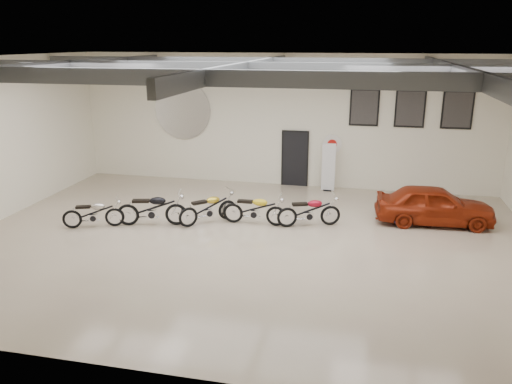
% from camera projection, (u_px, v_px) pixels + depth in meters
% --- Properties ---
extents(floor, '(16.00, 12.00, 0.01)m').
position_uv_depth(floor, '(247.00, 241.00, 14.06)').
color(floor, tan).
rests_on(floor, ground).
extents(ceiling, '(16.00, 12.00, 0.01)m').
position_uv_depth(ceiling, '(246.00, 58.00, 12.61)').
color(ceiling, slate).
rests_on(ceiling, back_wall).
extents(back_wall, '(16.00, 0.02, 5.00)m').
position_uv_depth(back_wall, '(283.00, 121.00, 18.95)').
color(back_wall, white).
rests_on(back_wall, floor).
extents(ceiling_beams, '(15.80, 11.80, 0.32)m').
position_uv_depth(ceiling_beams, '(246.00, 68.00, 12.68)').
color(ceiling_beams, '#585B60').
rests_on(ceiling_beams, ceiling).
extents(door, '(0.92, 0.08, 2.10)m').
position_uv_depth(door, '(295.00, 159.00, 19.22)').
color(door, black).
rests_on(door, back_wall).
extents(logo_plaque, '(2.30, 0.06, 1.16)m').
position_uv_depth(logo_plaque, '(183.00, 110.00, 19.63)').
color(logo_plaque, silver).
rests_on(logo_plaque, back_wall).
extents(poster_left, '(1.05, 0.08, 1.35)m').
position_uv_depth(poster_left, '(364.00, 107.00, 18.12)').
color(poster_left, black).
rests_on(poster_left, back_wall).
extents(poster_mid, '(1.05, 0.08, 1.35)m').
position_uv_depth(poster_mid, '(410.00, 109.00, 17.80)').
color(poster_mid, black).
rests_on(poster_mid, back_wall).
extents(poster_right, '(1.05, 0.08, 1.35)m').
position_uv_depth(poster_right, '(458.00, 110.00, 17.47)').
color(poster_right, black).
rests_on(poster_right, back_wall).
extents(oil_sign, '(0.72, 0.10, 0.72)m').
position_uv_depth(oil_sign, '(332.00, 144.00, 18.74)').
color(oil_sign, white).
rests_on(oil_sign, back_wall).
extents(banner_stand, '(0.50, 0.21, 1.83)m').
position_uv_depth(banner_stand, '(328.00, 167.00, 18.57)').
color(banner_stand, white).
rests_on(banner_stand, floor).
extents(motorcycle_silver, '(1.85, 1.15, 0.92)m').
position_uv_depth(motorcycle_silver, '(93.00, 213.00, 15.00)').
color(motorcycle_silver, silver).
rests_on(motorcycle_silver, floor).
extents(motorcycle_black, '(2.19, 1.13, 1.09)m').
position_uv_depth(motorcycle_black, '(152.00, 208.00, 15.14)').
color(motorcycle_black, silver).
rests_on(motorcycle_black, floor).
extents(motorcycle_gold, '(1.79, 1.76, 1.00)m').
position_uv_depth(motorcycle_gold, '(208.00, 208.00, 15.35)').
color(motorcycle_gold, silver).
rests_on(motorcycle_gold, floor).
extents(motorcycle_yellow, '(1.93, 0.61, 1.00)m').
position_uv_depth(motorcycle_yellow, '(254.00, 209.00, 15.24)').
color(motorcycle_yellow, silver).
rests_on(motorcycle_yellow, floor).
extents(motorcycle_red, '(2.01, 1.21, 1.00)m').
position_uv_depth(motorcycle_red, '(309.00, 211.00, 15.08)').
color(motorcycle_red, silver).
rests_on(motorcycle_red, floor).
extents(go_kart, '(1.59, 0.97, 0.54)m').
position_uv_depth(go_kart, '(417.00, 216.00, 15.31)').
color(go_kart, navy).
rests_on(go_kart, floor).
extents(vintage_car, '(1.62, 3.60, 1.20)m').
position_uv_depth(vintage_car, '(434.00, 205.00, 15.28)').
color(vintage_car, maroon).
rests_on(vintage_car, floor).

